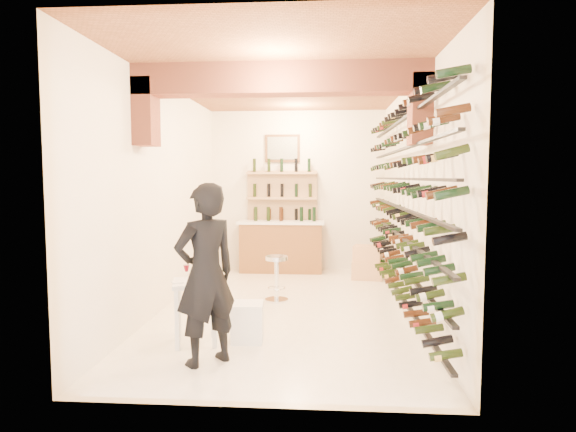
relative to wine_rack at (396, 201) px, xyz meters
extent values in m
plane|color=white|center=(-1.53, 0.00, -1.55)|extent=(6.00, 6.00, 0.00)
cube|color=white|center=(-1.53, 3.00, 0.05)|extent=(3.50, 0.02, 3.20)
cube|color=white|center=(-1.53, -3.00, 0.05)|extent=(3.50, 0.02, 3.20)
cube|color=white|center=(-3.28, 0.00, 0.05)|extent=(0.02, 6.00, 3.20)
cube|color=white|center=(0.22, 0.00, 0.05)|extent=(0.02, 6.00, 3.20)
cube|color=brown|center=(-1.53, 0.00, 1.65)|extent=(3.50, 6.00, 0.02)
cube|color=#994C35|center=(-1.53, -1.00, 1.47)|extent=(3.50, 0.35, 0.36)
cube|color=#994C35|center=(-3.16, -1.00, 1.10)|extent=(0.24, 0.35, 0.80)
cube|color=#994C35|center=(0.10, -1.00, 1.10)|extent=(0.24, 0.35, 0.80)
cube|color=black|center=(0.06, 0.00, -1.30)|extent=(0.06, 5.70, 0.03)
cube|color=black|center=(0.06, 0.00, -0.90)|extent=(0.06, 5.70, 0.03)
cube|color=black|center=(0.06, 0.00, -0.50)|extent=(0.06, 5.70, 0.03)
cube|color=black|center=(0.06, 0.00, -0.10)|extent=(0.06, 5.70, 0.03)
cube|color=black|center=(0.06, 0.00, 0.30)|extent=(0.06, 5.70, 0.03)
cube|color=black|center=(0.06, 0.00, 0.70)|extent=(0.06, 5.70, 0.03)
cube|color=black|center=(0.06, 0.00, 1.10)|extent=(0.06, 5.70, 0.03)
cube|color=brown|center=(-1.83, 2.65, -1.07)|extent=(1.60, 0.55, 0.96)
cube|color=white|center=(-1.83, 2.65, -0.56)|extent=(1.70, 0.62, 0.05)
cube|color=tan|center=(-1.83, 2.92, -0.55)|extent=(1.40, 0.10, 2.00)
cube|color=tan|center=(-1.83, 2.82, -1.10)|extent=(1.40, 0.28, 0.04)
cube|color=tan|center=(-1.83, 2.82, -0.60)|extent=(1.40, 0.28, 0.04)
cube|color=tan|center=(-1.83, 2.82, -0.10)|extent=(1.40, 0.28, 0.04)
cube|color=tan|center=(-1.83, 2.82, 0.40)|extent=(1.40, 0.28, 0.04)
cube|color=brown|center=(-1.83, 2.97, 0.90)|extent=(0.70, 0.04, 0.55)
cube|color=#99998C|center=(-1.83, 2.94, 0.90)|extent=(0.60, 0.01, 0.45)
cube|color=white|center=(-2.44, -1.53, -0.86)|extent=(0.60, 0.60, 0.05)
cube|color=white|center=(-2.58, -1.77, -1.21)|extent=(0.05, 0.05, 0.67)
cube|color=white|center=(-2.20, -1.67, -1.21)|extent=(0.05, 0.05, 0.67)
cube|color=white|center=(-2.69, -1.39, -1.21)|extent=(0.05, 0.05, 0.67)
cube|color=white|center=(-2.30, -1.29, -1.21)|extent=(0.05, 0.05, 0.67)
cylinder|color=white|center=(-2.39, -1.51, -0.83)|extent=(0.23, 0.23, 0.01)
cylinder|color=#BF7266|center=(-2.39, -1.51, -0.81)|extent=(0.17, 0.17, 0.02)
cube|color=white|center=(-2.61, -1.64, -0.83)|extent=(0.16, 0.16, 0.01)
cylinder|color=white|center=(-2.58, -1.39, -0.83)|extent=(0.07, 0.07, 0.00)
cylinder|color=white|center=(-2.58, -1.39, -0.79)|extent=(0.01, 0.01, 0.09)
cone|color=#5C0714|center=(-2.58, -1.39, -0.72)|extent=(0.07, 0.07, 0.08)
cube|color=white|center=(-1.87, -1.42, -1.33)|extent=(0.38, 0.38, 0.44)
imported|color=black|center=(-2.18, -2.11, -0.64)|extent=(0.79, 0.77, 1.82)
cylinder|color=silver|center=(-1.71, 0.39, -1.54)|extent=(0.35, 0.35, 0.03)
cylinder|color=silver|center=(-1.71, 0.39, -1.22)|extent=(0.07, 0.07, 0.62)
cylinder|color=silver|center=(-1.71, 0.39, -0.89)|extent=(0.34, 0.34, 0.06)
torus|color=silver|center=(-1.71, 0.39, -1.35)|extent=(0.27, 0.27, 0.02)
cube|color=tan|center=(-0.19, 2.06, -1.38)|extent=(0.60, 0.45, 0.33)
cube|color=tan|center=(-0.19, 2.06, -1.07)|extent=(0.56, 0.45, 0.29)
camera|label=1|loc=(-1.03, -6.74, 0.33)|focal=29.98mm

